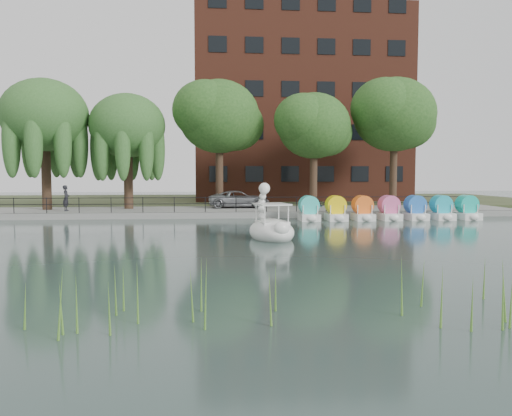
{
  "coord_description": "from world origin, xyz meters",
  "views": [
    {
      "loc": [
        -1.54,
        -19.24,
        2.94
      ],
      "look_at": [
        0.5,
        4.0,
        1.3
      ],
      "focal_mm": 35.0,
      "sensor_mm": 36.0,
      "label": 1
    }
  ],
  "objects": [
    {
      "name": "ground_plane",
      "position": [
        0.0,
        0.0,
        0.0
      ],
      "size": [
        120.0,
        120.0,
        0.0
      ],
      "primitive_type": "plane",
      "color": "#3A504C"
    },
    {
      "name": "promenade",
      "position": [
        0.0,
        16.0,
        0.2
      ],
      "size": [
        40.0,
        6.0,
        0.4
      ],
      "primitive_type": "cube",
      "color": "gray",
      "rests_on": "ground_plane"
    },
    {
      "name": "kerb",
      "position": [
        0.0,
        13.05,
        0.2
      ],
      "size": [
        40.0,
        0.25,
        0.4
      ],
      "primitive_type": "cube",
      "color": "gray",
      "rests_on": "ground_plane"
    },
    {
      "name": "land_strip",
      "position": [
        0.0,
        30.0,
        0.18
      ],
      "size": [
        60.0,
        22.0,
        0.36
      ],
      "primitive_type": "cube",
      "color": "#47512D",
      "rests_on": "ground_plane"
    },
    {
      "name": "railing",
      "position": [
        0.0,
        13.25,
        1.15
      ],
      "size": [
        32.0,
        0.05,
        1.0
      ],
      "color": "black",
      "rests_on": "promenade"
    },
    {
      "name": "apartment_building",
      "position": [
        7.0,
        29.97,
        9.36
      ],
      "size": [
        20.0,
        10.07,
        18.0
      ],
      "color": "#4C1E16",
      "rests_on": "land_strip"
    },
    {
      "name": "willow_left",
      "position": [
        -13.0,
        16.5,
        6.87
      ],
      "size": [
        5.88,
        5.88,
        9.01
      ],
      "color": "#473323",
      "rests_on": "promenade"
    },
    {
      "name": "willow_mid",
      "position": [
        -7.5,
        17.0,
        6.25
      ],
      "size": [
        5.32,
        5.32,
        8.15
      ],
      "color": "#473323",
      "rests_on": "promenade"
    },
    {
      "name": "broadleaf_center",
      "position": [
        -1.0,
        18.0,
        7.06
      ],
      "size": [
        6.0,
        6.0,
        9.25
      ],
      "color": "#473323",
      "rests_on": "promenade"
    },
    {
      "name": "broadleaf_right",
      "position": [
        6.0,
        17.5,
        6.39
      ],
      "size": [
        5.4,
        5.4,
        8.32
      ],
      "color": "#473323",
      "rests_on": "promenade"
    },
    {
      "name": "broadleaf_far",
      "position": [
        12.5,
        18.5,
        7.4
      ],
      "size": [
        6.3,
        6.3,
        9.71
      ],
      "color": "#473323",
      "rests_on": "promenade"
    },
    {
      "name": "minivan",
      "position": [
        0.42,
        17.29,
        1.11
      ],
      "size": [
        2.41,
        5.16,
        1.43
      ],
      "primitive_type": "imported",
      "rotation": [
        0.0,
        0.0,
        1.58
      ],
      "color": "gray",
      "rests_on": "promenade"
    },
    {
      "name": "bicycle",
      "position": [
        5.82,
        13.41,
        0.9
      ],
      "size": [
        1.18,
        1.82,
        1.0
      ],
      "primitive_type": "imported",
      "rotation": [
        0.0,
        0.0,
        1.2
      ],
      "color": "gray",
      "rests_on": "promenade"
    },
    {
      "name": "pedestrian",
      "position": [
        -11.32,
        15.12,
        1.39
      ],
      "size": [
        0.52,
        0.74,
        1.98
      ],
      "primitive_type": "imported",
      "rotation": [
        0.0,
        0.0,
        1.63
      ],
      "color": "black",
      "rests_on": "promenade"
    },
    {
      "name": "swan_boat",
      "position": [
        1.06,
        2.76,
        0.55
      ],
      "size": [
        2.47,
        3.28,
        2.49
      ],
      "rotation": [
        0.0,
        0.0,
        0.23
      ],
      "color": "white",
      "rests_on": "ground_plane"
    },
    {
      "name": "pedal_boat_row",
      "position": [
        9.5,
        11.05,
        0.61
      ],
      "size": [
        11.35,
        1.7,
        1.4
      ],
      "color": "white",
      "rests_on": "ground_plane"
    },
    {
      "name": "reed_bank",
      "position": [
        2.0,
        -9.5,
        0.6
      ],
      "size": [
        24.0,
        2.4,
        1.2
      ],
      "color": "#669938",
      "rests_on": "ground_plane"
    }
  ]
}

